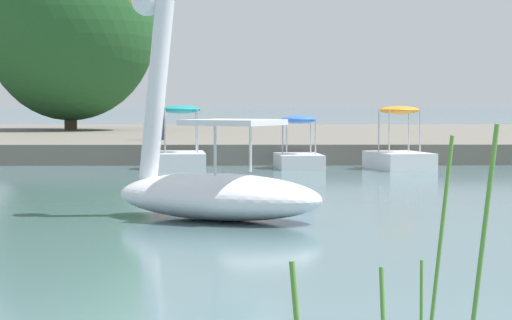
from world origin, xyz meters
TOP-DOWN VIEW (x-y plane):
  - shore_bank_far at (0.00, 34.22)m, footprint 159.46×25.20m
  - swan_boat at (-2.99, 9.45)m, footprint 3.47×2.77m
  - pedal_boat_orange at (1.33, 20.11)m, footprint 1.64×2.17m
  - pedal_boat_blue at (-1.14, 20.43)m, footprint 1.23×1.87m
  - pedal_boat_teal at (-4.09, 20.24)m, footprint 1.32×2.12m
  - tree_willow_near_path at (-9.47, 35.80)m, footprint 8.91×8.34m
  - person_on_path at (-4.99, 24.99)m, footprint 0.30×0.30m

SIDE VIEW (x-z plane):
  - shore_bank_far at x=0.00m, z-range 0.00..0.55m
  - pedal_boat_blue at x=-1.14m, z-range -0.27..1.06m
  - pedal_boat_orange at x=1.33m, z-range -0.38..1.18m
  - pedal_boat_teal at x=-4.09m, z-range -0.34..1.24m
  - swan_boat at x=-2.99m, z-range -1.14..2.22m
  - person_on_path at x=-4.99m, z-range 0.63..2.35m
  - tree_willow_near_path at x=-9.47m, z-range 0.74..8.75m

